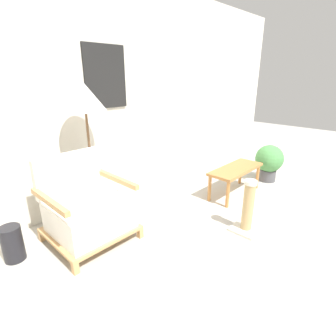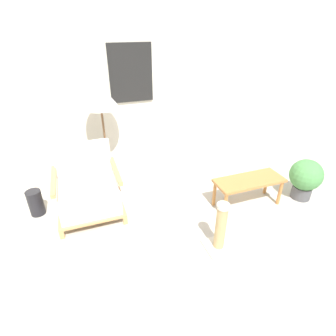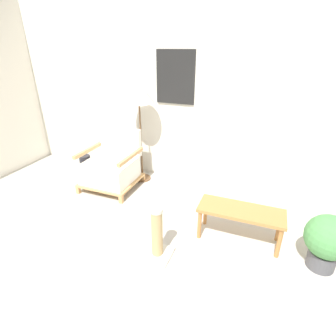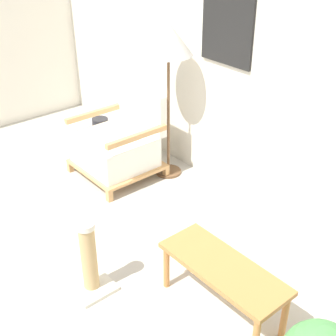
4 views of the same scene
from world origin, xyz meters
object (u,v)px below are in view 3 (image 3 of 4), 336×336
vase (86,165)px  floor_lamp (139,96)px  coffee_table (241,214)px  potted_plant (327,240)px  armchair (112,167)px  scratching_post (157,237)px

vase → floor_lamp: bearing=10.9°
coffee_table → potted_plant: potted_plant is taller
armchair → floor_lamp: (0.31, 0.38, 1.00)m
potted_plant → armchair: bearing=166.6°
vase → scratching_post: scratching_post is taller
potted_plant → scratching_post: size_ratio=0.99×
armchair → coffee_table: armchair is taller
coffee_table → scratching_post: (-0.73, -0.56, -0.10)m
floor_lamp → potted_plant: floor_lamp is taller
floor_lamp → coffee_table: (1.63, -0.91, -0.98)m
scratching_post → vase: bearing=145.1°
armchair → vase: armchair is taller
potted_plant → scratching_post: (-1.53, -0.44, -0.09)m
potted_plant → coffee_table: bearing=171.5°
armchair → potted_plant: size_ratio=1.48×
armchair → scratching_post: 1.63m
floor_lamp → potted_plant: (2.43, -1.03, -0.99)m
scratching_post → floor_lamp: bearing=121.5°
armchair → potted_plant: 2.82m
armchair → scratching_post: armchair is taller
scratching_post → potted_plant: bearing=16.1°
coffee_table → potted_plant: (0.80, -0.12, -0.01)m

